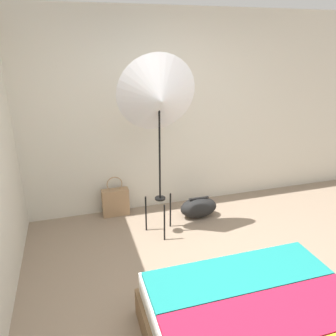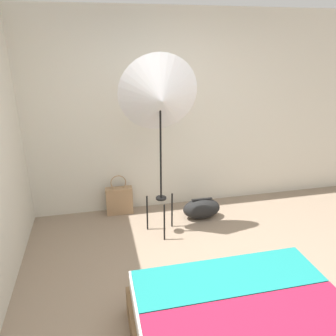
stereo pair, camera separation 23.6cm
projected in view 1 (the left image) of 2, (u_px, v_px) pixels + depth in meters
ground_plane at (230, 317)px, 2.79m from camera, size 14.00×14.00×0.00m
wall_back at (160, 115)px, 4.29m from camera, size 8.00×0.05×2.60m
photo_umbrella at (159, 98)px, 3.45m from camera, size 0.88×0.44×2.10m
tote_bag at (116, 202)px, 4.37m from camera, size 0.35×0.12×0.56m
duffel_bag at (199, 207)px, 4.35m from camera, size 0.50×0.27×0.28m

